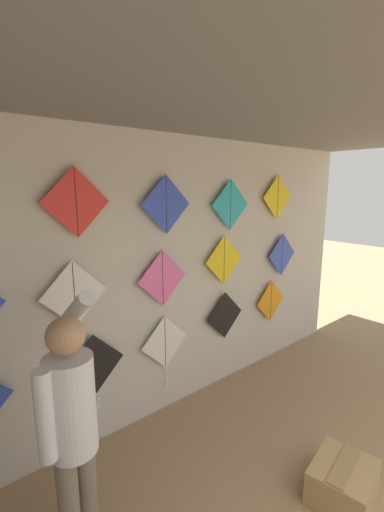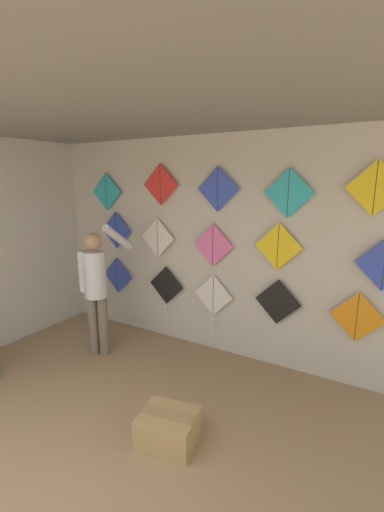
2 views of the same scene
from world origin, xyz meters
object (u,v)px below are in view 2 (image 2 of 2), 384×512
(kite_13, at_px, (288,193))
(kite_10, at_px, (106,192))
(kite_6, at_px, (157,238))
(kite_11, at_px, (160,185))
(kite_1, at_px, (166,287))
(kite_7, at_px, (213,245))
(kite_2, at_px, (213,298))
(kite_4, at_px, (357,317))
(kite_8, at_px, (278,247))
(kite_0, at_px, (117,275))
(kite_9, at_px, (384,264))
(shopkeeper, at_px, (96,283))
(kite_14, at_px, (375,188))
(kite_12, at_px, (218,189))
(kite_3, at_px, (278,302))
(kite_5, at_px, (116,230))
(cardboard_box, at_px, (168,428))

(kite_13, bearing_deg, kite_10, 180.00)
(kite_6, bearing_deg, kite_11, 0.00)
(kite_1, xyz_separation_m, kite_7, (0.73, 0.00, 0.67))
(kite_2, distance_m, kite_13, 1.64)
(kite_2, relative_size, kite_13, 1.38)
(kite_4, relative_size, kite_13, 1.00)
(kite_7, bearing_deg, kite_2, -3.48)
(kite_4, xyz_separation_m, kite_8, (-0.88, 0.00, 0.67))
(kite_7, height_order, kite_10, kite_10)
(kite_7, height_order, kite_13, kite_13)
(kite_0, xyz_separation_m, kite_10, (-0.14, 0.00, 1.27))
(kite_4, relative_size, kite_9, 1.00)
(shopkeeper, distance_m, kite_1, 0.99)
(kite_13, relative_size, kite_14, 1.00)
(kite_2, xyz_separation_m, kite_4, (1.70, 0.00, 0.10))
(kite_4, bearing_deg, kite_12, 180.00)
(kite_6, height_order, kite_11, kite_11)
(shopkeeper, relative_size, kite_8, 3.11)
(kite_11, bearing_deg, kite_9, 0.00)
(kite_7, xyz_separation_m, kite_8, (0.83, 0.00, 0.07))
(kite_0, bearing_deg, kite_3, 0.00)
(kite_12, distance_m, kite_14, 1.70)
(kite_6, distance_m, kite_13, 1.90)
(kite_8, relative_size, kite_14, 1.00)
(kite_2, relative_size, kite_9, 1.38)
(kite_4, bearing_deg, kite_0, 180.00)
(kite_3, height_order, kite_5, kite_5)
(kite_6, bearing_deg, kite_9, 0.00)
(kite_6, xyz_separation_m, kite_9, (2.77, 0.00, -0.03))
(cardboard_box, distance_m, kite_5, 3.00)
(kite_0, bearing_deg, kite_7, 0.00)
(cardboard_box, distance_m, kite_11, 2.93)
(kite_1, bearing_deg, kite_14, 0.02)
(shopkeeper, relative_size, kite_7, 3.11)
(kite_5, distance_m, kite_11, 1.07)
(kite_7, height_order, kite_11, kite_11)
(kite_7, xyz_separation_m, kite_12, (0.05, 0.00, 0.70))
(kite_6, bearing_deg, kite_2, -0.06)
(kite_8, xyz_separation_m, kite_11, (-1.63, 0.00, 0.68))
(kite_7, relative_size, kite_14, 1.00)
(kite_4, height_order, kite_6, kite_6)
(kite_1, relative_size, kite_5, 1.25)
(kite_7, relative_size, kite_8, 1.00)
(kite_5, relative_size, kite_6, 1.00)
(shopkeeper, distance_m, kite_10, 1.49)
(shopkeeper, height_order, kite_2, shopkeeper)
(shopkeeper, xyz_separation_m, kite_5, (-0.40, 0.83, 0.54))
(kite_3, distance_m, kite_4, 0.85)
(kite_11, bearing_deg, kite_1, -0.58)
(kite_0, height_order, kite_10, kite_10)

